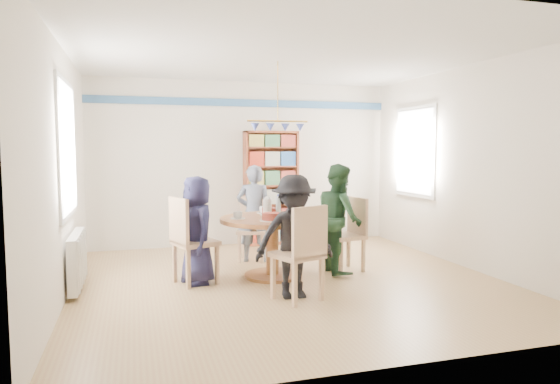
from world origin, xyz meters
name	(u,v)px	position (x,y,z in m)	size (l,w,h in m)	color
ground	(289,281)	(0.00, 0.00, 0.00)	(5.00, 5.00, 0.00)	tan
room_shell	(251,145)	(-0.26, 0.87, 1.65)	(5.00, 5.00, 5.00)	white
radiator	(77,260)	(-2.42, 0.30, 0.35)	(0.12, 1.00, 0.60)	silver
dining_table	(272,233)	(-0.14, 0.25, 0.56)	(1.30, 1.30, 0.75)	#955430
chair_left	(188,237)	(-1.18, 0.19, 0.57)	(0.59, 0.59, 1.04)	tan
chair_right	(350,230)	(0.93, 0.30, 0.53)	(0.49, 0.49, 0.96)	tan
chair_far	(253,225)	(-0.15, 1.27, 0.50)	(0.52, 0.52, 0.91)	tan
chair_near	(302,249)	(-0.12, -0.82, 0.56)	(0.58, 0.58, 1.02)	tan
person_left	(197,230)	(-1.08, 0.22, 0.64)	(0.63, 0.41, 1.28)	#171632
person_right	(339,218)	(0.75, 0.25, 0.70)	(0.68, 0.53, 1.41)	#1B361F
person_far	(254,213)	(-0.16, 1.16, 0.69)	(0.50, 0.33, 1.37)	gray
person_near	(294,237)	(-0.15, -0.65, 0.66)	(0.86, 0.49, 1.32)	black
bookshelf	(271,189)	(0.41, 2.34, 0.93)	(0.90, 0.27, 1.89)	brown
tableware	(270,212)	(-0.17, 0.27, 0.81)	(1.05, 1.05, 0.28)	white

